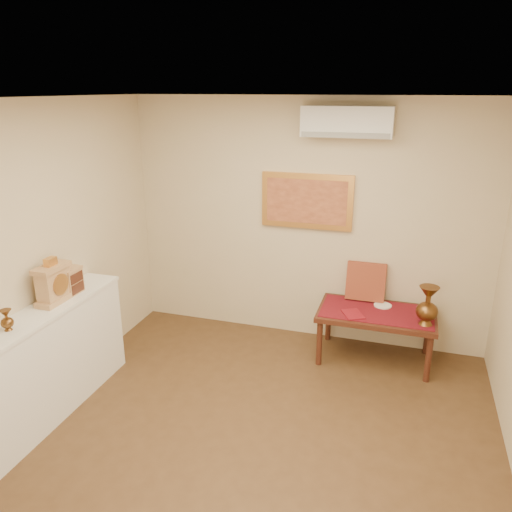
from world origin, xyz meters
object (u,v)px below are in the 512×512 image
at_px(display_ledge, 40,368).
at_px(wooden_chest, 70,280).
at_px(brass_urn_tall, 428,302).
at_px(mantel_clock, 54,283).
at_px(low_table, 376,318).

height_order(display_ledge, wooden_chest, wooden_chest).
bearing_deg(wooden_chest, brass_urn_tall, 20.87).
bearing_deg(wooden_chest, mantel_clock, -91.46).
height_order(display_ledge, mantel_clock, mantel_clock).
bearing_deg(display_ledge, wooden_chest, 89.54).
height_order(brass_urn_tall, low_table, brass_urn_tall).
height_order(display_ledge, low_table, display_ledge).
xyz_separation_m(wooden_chest, low_table, (2.67, 1.37, -0.62)).
xyz_separation_m(display_ledge, mantel_clock, (-0.00, 0.30, 0.66)).
bearing_deg(low_table, brass_urn_tall, -18.98).
height_order(mantel_clock, wooden_chest, mantel_clock).
relative_size(mantel_clock, low_table, 0.34).
xyz_separation_m(mantel_clock, low_table, (2.68, 1.58, -0.67)).
xyz_separation_m(brass_urn_tall, wooden_chest, (-3.15, -1.20, 0.30)).
distance_m(brass_urn_tall, low_table, 0.60).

